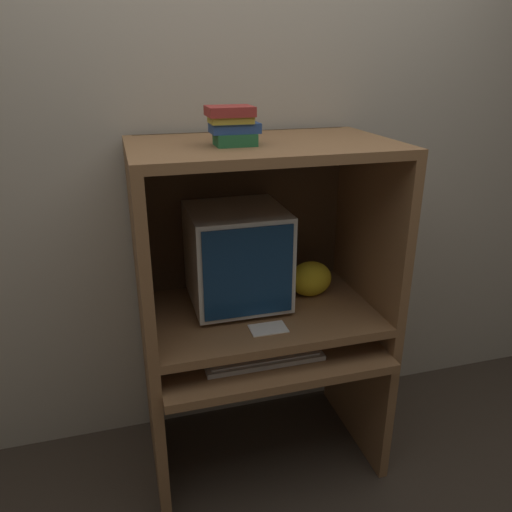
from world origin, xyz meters
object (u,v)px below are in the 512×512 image
object	(u,v)px
mouse	(333,342)
book_stack	(233,125)
keyboard	(263,356)
crt_monitor	(237,256)
snack_bag	(310,279)

from	to	relation	value
mouse	book_stack	world-z (taller)	book_stack
keyboard	mouse	xyz separation A→B (m)	(0.31, 0.02, 0.00)
crt_monitor	keyboard	bearing A→B (deg)	-81.72
keyboard	snack_bag	world-z (taller)	snack_bag
book_stack	snack_bag	bearing A→B (deg)	18.57
keyboard	book_stack	size ratio (longest dim) A/B	2.61
snack_bag	book_stack	distance (m)	0.79
crt_monitor	mouse	size ratio (longest dim) A/B	5.92
crt_monitor	mouse	xyz separation A→B (m)	(0.34, -0.24, -0.33)
crt_monitor	mouse	bearing A→B (deg)	-35.19
mouse	snack_bag	bearing A→B (deg)	93.40
crt_monitor	book_stack	distance (m)	0.57
keyboard	book_stack	xyz separation A→B (m)	(-0.08, 0.13, 0.88)
crt_monitor	keyboard	distance (m)	0.42
mouse	snack_bag	size ratio (longest dim) A/B	0.37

